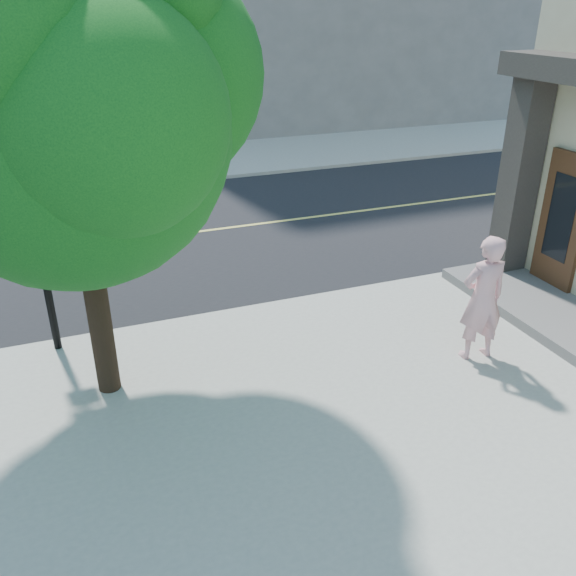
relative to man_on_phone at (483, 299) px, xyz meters
name	(u,v)px	position (x,y,z in m)	size (l,w,h in m)	color
road_ew	(6,256)	(-7.15, 7.45, -1.13)	(140.00, 9.00, 0.01)	black
sidewalk_ne	(290,107)	(6.35, 24.45, -1.08)	(29.00, 25.00, 0.12)	#A2A297
man_on_phone	(483,299)	(0.00, 0.00, 0.00)	(0.74, 0.49, 2.03)	#D89CA2
street_tree	(74,89)	(-5.41, 1.20, 3.16)	(4.88, 4.43, 6.47)	black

